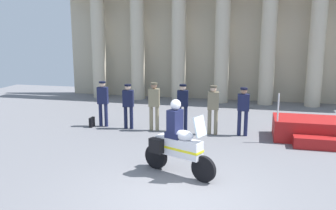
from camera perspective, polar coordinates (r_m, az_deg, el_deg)
name	(u,v)px	position (r m, az deg, el deg)	size (l,w,h in m)	color
ground_plane	(176,195)	(8.08, 1.29, -14.12)	(28.00, 28.00, 0.00)	slate
colonnade_backdrop	(223,37)	(18.61, 8.73, 10.61)	(16.98, 1.57, 6.19)	#B6AB91
reviewing_stand	(312,130)	(12.72, 21.88, -3.72)	(2.47, 1.91, 1.60)	#A51919
officer_in_row_0	(103,100)	(13.60, -10.27, 0.78)	(0.40, 0.26, 1.70)	#191E42
officer_in_row_1	(128,103)	(13.14, -6.31, 0.36)	(0.40, 0.26, 1.65)	#141938
officer_in_row_2	(154,103)	(12.80, -2.22, 0.39)	(0.40, 0.26, 1.74)	#847A5B
officer_in_row_3	(183,104)	(12.71, 2.34, 0.19)	(0.40, 0.26, 1.69)	black
officer_in_row_4	(213,106)	(12.41, 7.13, -0.14)	(0.40, 0.26, 1.71)	#7A7056
officer_in_row_5	(243,108)	(12.42, 11.80, -0.41)	(0.40, 0.26, 1.66)	#191E42
motorcycle_with_rider	(176,143)	(8.92, 1.34, -6.10)	(1.95, 1.07, 1.90)	black
briefcase_on_ground	(92,122)	(13.78, -11.94, -2.67)	(0.10, 0.32, 0.36)	black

